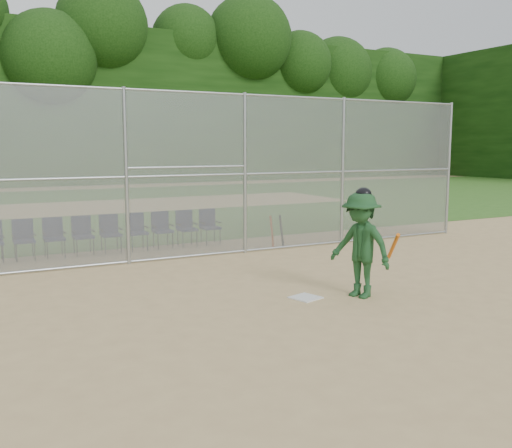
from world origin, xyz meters
name	(u,v)px	position (x,y,z in m)	size (l,w,h in m)	color
ground	(324,306)	(0.00, 0.00, 0.00)	(100.00, 100.00, 0.00)	tan
grass_strip	(95,207)	(0.00, 18.00, 0.01)	(100.00, 100.00, 0.00)	#2F5E1C
dirt_patch_far	(95,207)	(0.00, 18.00, 0.01)	(24.00, 24.00, 0.00)	tan
backstop_fence	(208,172)	(0.00, 5.00, 2.07)	(16.09, 0.09, 4.00)	gray
treeline	(81,85)	(0.00, 20.00, 5.50)	(81.00, 60.00, 11.00)	black
home_plate	(305,298)	(-0.03, 0.55, 0.01)	(0.47, 0.47, 0.02)	silver
batter_at_plate	(361,245)	(0.89, 0.19, 0.95)	(1.11, 1.42, 1.97)	#1C4622
water_cooler	(366,231)	(5.28, 5.53, 0.19)	(0.30, 0.30, 0.38)	white
spare_bats	(277,231)	(2.16, 5.41, 0.42)	(0.36, 0.26, 0.84)	#D84C14
chair_1	(24,240)	(-4.07, 6.61, 0.48)	(0.54, 0.52, 0.96)	#0F163A
chair_2	(54,238)	(-3.38, 6.61, 0.48)	(0.54, 0.52, 0.96)	#0F163A
chair_3	(83,236)	(-2.70, 6.61, 0.48)	(0.54, 0.52, 0.96)	#0F163A
chair_4	(111,234)	(-2.01, 6.61, 0.48)	(0.54, 0.52, 0.96)	#0F163A
chair_5	(137,232)	(-1.32, 6.61, 0.48)	(0.54, 0.52, 0.96)	#0F163A
chair_6	(163,230)	(-0.64, 6.61, 0.48)	(0.54, 0.52, 0.96)	#0F163A
chair_7	(187,228)	(0.05, 6.61, 0.48)	(0.54, 0.52, 0.96)	#0F163A
chair_8	(210,227)	(0.74, 6.61, 0.48)	(0.54, 0.52, 0.96)	#0F163A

